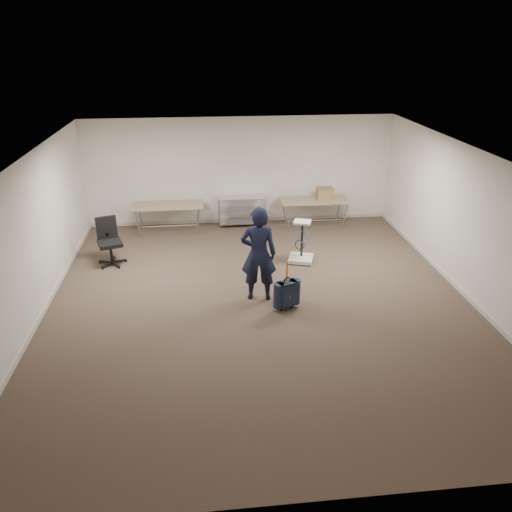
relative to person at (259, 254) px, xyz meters
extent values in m
plane|color=#46342A|center=(0.01, -0.16, -0.93)|extent=(9.00, 9.00, 0.00)
plane|color=beige|center=(0.01, 4.34, 0.47)|extent=(8.00, 0.00, 8.00)
plane|color=beige|center=(0.01, -4.66, 0.47)|extent=(8.00, 0.00, 8.00)
plane|color=beige|center=(-3.99, -0.16, 0.47)|extent=(0.00, 9.00, 9.00)
plane|color=beige|center=(4.01, -0.16, 0.47)|extent=(0.00, 9.00, 9.00)
plane|color=white|center=(0.01, -0.16, 1.87)|extent=(8.00, 8.00, 0.00)
cube|color=beige|center=(0.01, 4.33, -0.88)|extent=(8.00, 0.02, 0.10)
cube|color=beige|center=(-3.98, -0.16, -0.88)|extent=(0.02, 9.00, 0.10)
cube|color=beige|center=(4.00, -0.16, -0.88)|extent=(0.02, 9.00, 0.10)
cube|color=#98855D|center=(-1.89, 3.79, -0.22)|extent=(1.80, 0.75, 0.03)
cylinder|color=gray|center=(-1.89, 3.79, -0.78)|extent=(1.50, 0.02, 0.02)
cylinder|color=gray|center=(-2.64, 3.49, -0.58)|extent=(0.13, 0.04, 0.69)
cylinder|color=gray|center=(-1.14, 3.49, -0.58)|extent=(0.13, 0.04, 0.69)
cylinder|color=gray|center=(-2.64, 4.09, -0.58)|extent=(0.13, 0.04, 0.69)
cylinder|color=gray|center=(-1.14, 4.09, -0.58)|extent=(0.13, 0.04, 0.69)
cube|color=#98855D|center=(1.91, 3.79, -0.22)|extent=(1.80, 0.75, 0.03)
cylinder|color=gray|center=(1.91, 3.79, -0.78)|extent=(1.50, 0.02, 0.02)
cylinder|color=gray|center=(1.16, 3.49, -0.58)|extent=(0.13, 0.04, 0.69)
cylinder|color=gray|center=(2.66, 3.49, -0.58)|extent=(0.13, 0.04, 0.69)
cylinder|color=gray|center=(1.16, 4.09, -0.58)|extent=(0.13, 0.04, 0.69)
cylinder|color=gray|center=(2.66, 4.09, -0.58)|extent=(0.13, 0.04, 0.69)
cylinder|color=silver|center=(-0.59, 3.81, -0.53)|extent=(0.02, 0.02, 0.80)
cylinder|color=silver|center=(0.61, 3.81, -0.53)|extent=(0.02, 0.02, 0.80)
cylinder|color=silver|center=(-0.59, 4.26, -0.53)|extent=(0.02, 0.02, 0.80)
cylinder|color=silver|center=(0.61, 4.26, -0.53)|extent=(0.02, 0.02, 0.80)
cube|color=silver|center=(0.01, 4.04, -0.83)|extent=(1.20, 0.45, 0.02)
cube|color=silver|center=(0.01, 4.04, -0.48)|extent=(1.20, 0.45, 0.02)
cube|color=silver|center=(0.01, 4.04, -0.15)|extent=(1.20, 0.45, 0.01)
imported|color=black|center=(0.00, 0.00, 0.00)|extent=(0.72, 0.52, 1.86)
cube|color=black|center=(0.47, -0.49, -0.60)|extent=(0.40, 0.31, 0.48)
cube|color=black|center=(0.46, -0.47, -0.85)|extent=(0.34, 0.24, 0.03)
cylinder|color=black|center=(0.37, -0.53, -0.90)|extent=(0.04, 0.07, 0.06)
cylinder|color=black|center=(0.57, -0.45, -0.90)|extent=(0.04, 0.07, 0.06)
torus|color=black|center=(0.47, -0.49, -0.33)|extent=(0.15, 0.07, 0.15)
cube|color=#FF590D|center=(0.46, -0.47, -0.16)|extent=(0.03, 0.02, 0.37)
cylinder|color=black|center=(-3.06, 1.89, -0.88)|extent=(0.64, 0.64, 0.10)
cylinder|color=black|center=(-3.06, 1.89, -0.66)|extent=(0.06, 0.06, 0.42)
cube|color=black|center=(-3.06, 1.89, -0.43)|extent=(0.62, 0.62, 0.08)
cube|color=black|center=(-3.14, 2.12, -0.13)|extent=(0.44, 0.20, 0.51)
cube|color=#EFECCD|center=(1.15, 1.60, -0.87)|extent=(0.66, 0.66, 0.08)
cylinder|color=black|center=(0.94, 1.39, -0.91)|extent=(0.06, 0.06, 0.04)
cylinder|color=black|center=(1.15, 1.65, -0.41)|extent=(0.05, 0.05, 0.83)
cube|color=#EFECCD|center=(1.15, 1.60, 0.01)|extent=(0.44, 0.41, 0.04)
torus|color=blue|center=(1.20, 1.51, -0.30)|extent=(0.29, 0.19, 0.26)
cube|color=olive|center=(2.17, 3.80, -0.04)|extent=(0.42, 0.32, 0.31)
camera|label=1|loc=(-0.97, -8.47, 3.78)|focal=35.00mm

